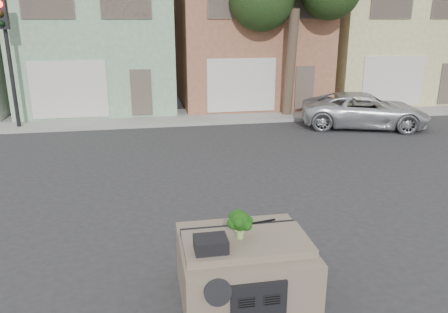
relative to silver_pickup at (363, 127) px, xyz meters
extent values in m
plane|color=#303033|center=(-7.53, -7.54, 0.00)|extent=(120.00, 120.00, 0.00)
cube|color=gray|center=(-7.53, 2.96, 0.07)|extent=(40.00, 3.00, 0.15)
cube|color=#89B089|center=(-11.03, 6.96, 3.77)|extent=(7.20, 8.20, 7.55)
cube|color=#9A6045|center=(-3.53, 6.96, 3.77)|extent=(7.20, 8.20, 7.55)
cube|color=#D0C688|center=(3.97, 6.96, 3.77)|extent=(7.20, 8.20, 7.55)
imported|color=silver|center=(0.00, 0.00, 0.00)|extent=(5.60, 3.81, 1.43)
cube|color=black|center=(-14.03, 1.96, 2.55)|extent=(0.40, 0.40, 5.10)
cube|color=#1E3414|center=(-2.53, 2.26, 4.25)|extent=(4.40, 4.00, 8.50)
cube|color=#736553|center=(-7.53, -10.54, 0.56)|extent=(2.00, 1.80, 1.12)
cube|color=black|center=(-8.11, -10.89, 1.22)|extent=(0.48, 0.38, 0.20)
cube|color=black|center=(-7.25, -10.16, 1.13)|extent=(0.69, 0.15, 0.02)
cube|color=#13390C|center=(-7.62, -10.60, 1.35)|extent=(0.50, 0.50, 0.45)
camera|label=1|loc=(-8.94, -16.46, 4.32)|focal=35.00mm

